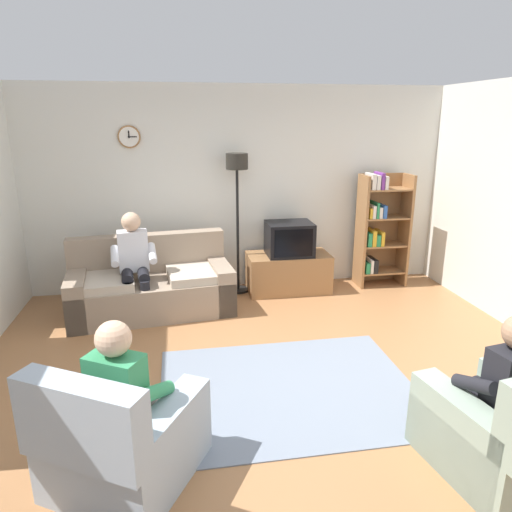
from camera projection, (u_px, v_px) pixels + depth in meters
The scene contains 13 objects.
ground_plane at pixel (281, 383), 4.13m from camera, with size 12.00×12.00×0.00m, color #9E6B42.
back_wall_assembly at pixel (239, 189), 6.26m from camera, with size 6.20×0.17×2.70m.
couch at pixel (151, 287), 5.59m from camera, with size 1.99×1.10×0.90m.
tv_stand at pixel (288, 272), 6.28m from camera, with size 1.10×0.56×0.52m.
tv at pixel (289, 239), 6.12m from camera, with size 0.60×0.49×0.44m.
bookshelf at pixel (379, 227), 6.39m from camera, with size 0.68×0.36×1.58m.
floor_lamp at pixel (237, 185), 5.93m from camera, with size 0.28×0.28×1.85m.
armchair_near_window at pixel (123, 441), 2.95m from camera, with size 1.13×1.16×0.90m.
armchair_near_bookshelf at pixel (504, 433), 3.03m from camera, with size 0.94×1.00×0.90m.
area_rug at pixel (288, 389), 4.03m from camera, with size 2.20×1.70×0.01m, color slate.
person_on_couch at pixel (134, 260), 5.35m from camera, with size 0.55×0.57×1.24m.
person_in_left_armchair at pixel (127, 391), 2.94m from camera, with size 0.61×0.63×1.12m.
person_in_right_armchair at pixel (500, 384), 3.02m from camera, with size 0.56×0.58×1.12m.
Camera 1 is at (-0.83, -3.55, 2.27)m, focal length 32.43 mm.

